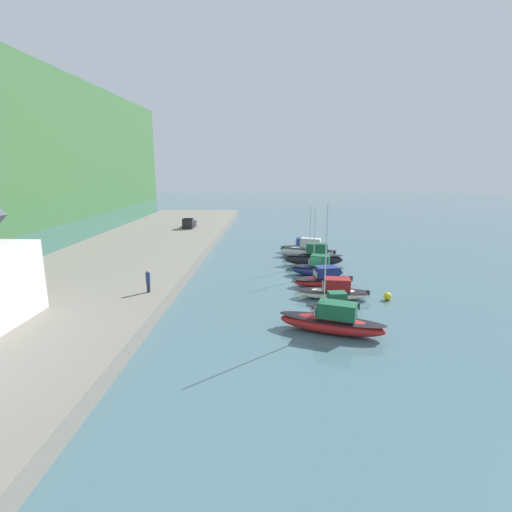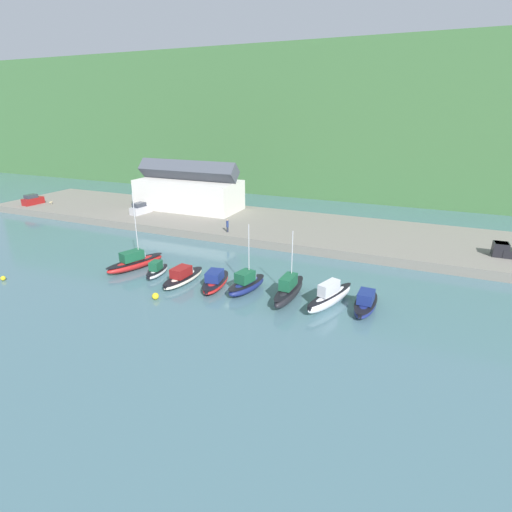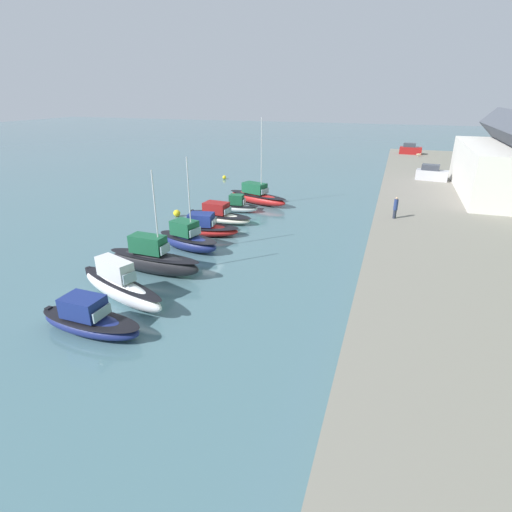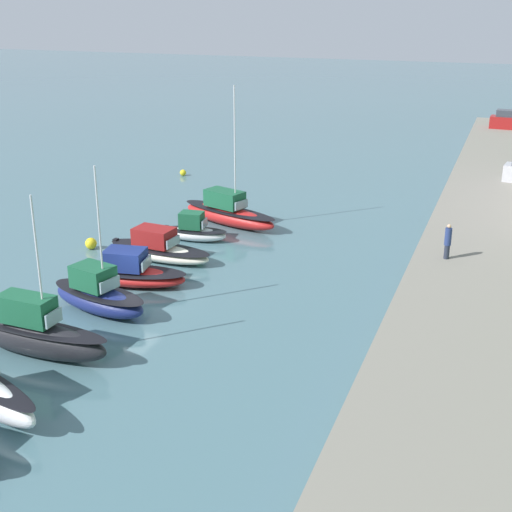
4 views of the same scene
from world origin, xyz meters
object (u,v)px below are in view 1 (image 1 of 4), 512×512
pickup_truck_0 (189,224)px  person_on_quay (148,281)px  moored_boat_6 (308,251)px  moored_boat_0 (332,322)px  moored_boat_1 (335,306)px  moored_boat_3 (324,279)px  moored_boat_4 (318,268)px  moored_boat_2 (334,291)px  mooring_buoy_0 (388,296)px  moored_boat_5 (314,257)px  moored_boat_7 (302,247)px

pickup_truck_0 → person_on_quay: bearing=95.5°
moored_boat_6 → pickup_truck_0: 28.82m
moored_boat_0 → moored_boat_1: 4.29m
moored_boat_3 → moored_boat_4: 3.97m
moored_boat_2 → mooring_buoy_0: size_ratio=9.55×
moored_boat_3 → moored_boat_6: bearing=-6.7°
pickup_truck_0 → person_on_quay: (-40.42, -4.59, 0.28)m
moored_boat_2 → moored_boat_3: bearing=10.2°
moored_boat_0 → moored_boat_4: (16.82, -0.68, 0.02)m
moored_boat_1 → moored_boat_6: 22.48m
moored_boat_2 → moored_boat_5: bearing=7.5°
moored_boat_0 → moored_boat_1: size_ratio=2.17×
moored_boat_0 → moored_boat_1: (4.20, -0.85, -0.23)m
moored_boat_1 → person_on_quay: 17.33m
mooring_buoy_0 → moored_boat_0: bearing=141.2°
moored_boat_3 → moored_boat_5: bearing=-7.8°
moored_boat_4 → moored_boat_5: (5.29, -0.09, 0.17)m
moored_boat_6 → moored_boat_7: size_ratio=1.24×
moored_boat_5 → mooring_buoy_0: 15.08m
moored_boat_2 → pickup_truck_0: 43.71m
moored_boat_0 → pickup_truck_0: size_ratio=2.15×
moored_boat_1 → moored_boat_2: bearing=-13.8°
moored_boat_4 → moored_boat_6: bearing=15.5°
moored_boat_2 → moored_boat_5: size_ratio=0.94×
moored_boat_4 → person_on_quay: bearing=137.1°
moored_boat_0 → person_on_quay: moored_boat_0 is taller
moored_boat_5 → pickup_truck_0: bearing=44.3°
moored_boat_6 → pickup_truck_0: pickup_truck_0 is taller
moored_boat_2 → moored_boat_7: moored_boat_7 is taller
moored_boat_2 → moored_boat_3: moored_boat_3 is taller
moored_boat_2 → person_on_quay: (-2.86, 17.73, 1.70)m
pickup_truck_0 → person_on_quay: 40.68m
pickup_truck_0 → mooring_buoy_0: pickup_truck_0 is taller
moored_boat_7 → person_on_quay: bearing=148.6°
moored_boat_3 → moored_boat_7: 17.59m
moored_boat_3 → mooring_buoy_0: moored_boat_3 is taller
mooring_buoy_0 → moored_boat_6: bearing=18.7°
moored_boat_5 → mooring_buoy_0: bearing=-155.0°
moored_boat_1 → moored_boat_7: moored_boat_7 is taller
moored_boat_7 → mooring_buoy_0: 23.22m
moored_boat_0 → pickup_truck_0: (46.05, 20.92, 1.22)m
moored_boat_3 → person_on_quay: (-7.23, 17.32, 1.67)m
mooring_buoy_0 → moored_boat_4: bearing=34.7°
moored_boat_2 → mooring_buoy_0: (-0.26, -5.23, -0.35)m
person_on_quay → mooring_buoy_0: 23.20m
moored_boat_7 → mooring_buoy_0: bearing=-161.2°
pickup_truck_0 → moored_boat_3: bearing=122.4°
moored_boat_2 → person_on_quay: bearing=104.0°
moored_boat_3 → pickup_truck_0: bearing=24.2°
moored_boat_0 → pickup_truck_0: moored_boat_0 is taller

